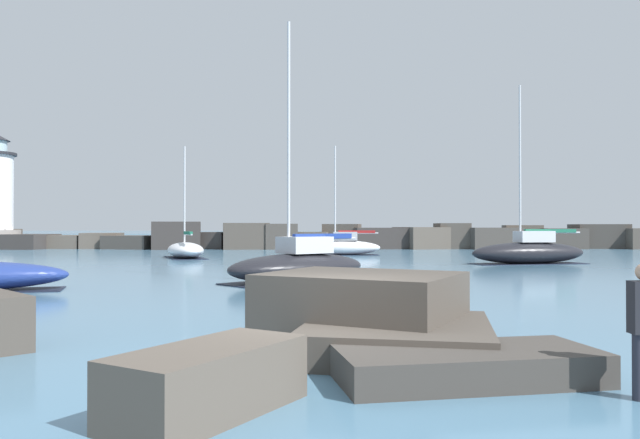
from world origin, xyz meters
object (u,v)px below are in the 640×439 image
at_px(sailboat_moored_2, 341,246).
at_px(sailboat_moored_3, 185,250).
at_px(sailboat_moored_0, 529,251).
at_px(sailboat_moored_4, 299,265).

bearing_deg(sailboat_moored_2, sailboat_moored_3, -159.48).
distance_m(sailboat_moored_2, sailboat_moored_3, 11.55).
relative_size(sailboat_moored_2, sailboat_moored_3, 1.07).
xyz_separation_m(sailboat_moored_2, sailboat_moored_3, (-10.82, -4.05, -0.10)).
relative_size(sailboat_moored_0, sailboat_moored_3, 1.34).
bearing_deg(sailboat_moored_4, sailboat_moored_3, 113.43).
height_order(sailboat_moored_3, sailboat_moored_4, sailboat_moored_4).
distance_m(sailboat_moored_0, sailboat_moored_3, 22.11).
bearing_deg(sailboat_moored_3, sailboat_moored_2, 20.52).
relative_size(sailboat_moored_0, sailboat_moored_4, 1.02).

